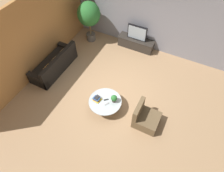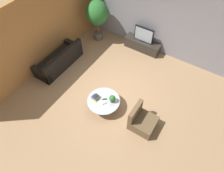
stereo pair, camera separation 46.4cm
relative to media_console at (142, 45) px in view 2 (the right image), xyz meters
The scene contains 13 objects.
ground_plane 2.96m from the media_console, 85.60° to the right, with size 24.00×24.00×0.00m, color #9E7A56.
back_wall_stone 1.31m from the media_console, 54.74° to the left, with size 7.40×0.12×3.00m, color gray.
side_wall_left 4.28m from the media_console, 137.91° to the right, with size 0.12×7.40×3.00m, color #B2753D.
media_console is the anchor object (origin of this frame).
television 0.56m from the media_console, 90.00° to the right, with size 0.87×0.13×0.67m.
coffee_table 3.55m from the media_console, 85.21° to the right, with size 1.14×1.14×0.40m.
couch_by_wall 3.71m from the media_console, 130.95° to the right, with size 0.84×2.16×0.84m.
armchair_wicker 3.89m from the media_console, 63.03° to the right, with size 0.80×0.76×0.86m.
potted_palm_tall 2.40m from the media_console, 168.35° to the right, with size 1.00×1.00×1.89m.
potted_plant_tabletop 3.46m from the media_console, 80.49° to the right, with size 0.22×0.22×0.28m.
book_stack 3.61m from the media_console, 89.80° to the right, with size 0.30×0.28×0.14m.
remote_black 3.49m from the media_console, 85.00° to the right, with size 0.04×0.16×0.02m, color black.
remote_silver 3.64m from the media_console, 83.59° to the right, with size 0.04×0.16×0.02m, color gray.
Camera 2 is at (2.43, -3.73, 6.11)m, focal length 32.00 mm.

